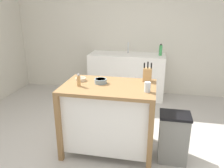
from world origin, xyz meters
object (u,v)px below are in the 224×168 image
Objects in this scene: bowl_stoneware_deep at (101,81)px; bottle_spray_cleaner at (161,50)px; drinking_cup at (147,87)px; sink_faucet at (128,48)px; bowl_ceramic_small at (81,79)px; trash_bin at (173,137)px; pepper_grinder at (79,80)px; kitchen_island at (109,115)px; knife_block at (147,74)px.

bottle_spray_cleaner is at bearing 68.78° from bowl_stoneware_deep.
sink_faucet is at bearing 102.79° from drinking_cup.
trash_bin is at bearing -8.39° from bowl_ceramic_small.
pepper_grinder is at bearing -146.78° from bowl_stoneware_deep.
bottle_spray_cleaner is at bearing 61.17° from bowl_ceramic_small.
drinking_cup reaches higher than kitchen_island.
bottle_spray_cleaner is (0.18, 1.70, 0.02)m from knife_block.
bowl_stoneware_deep reaches higher than trash_bin.
drinking_cup reaches higher than bowl_ceramic_small.
drinking_cup is at bearing -2.59° from pepper_grinder.
bowl_ceramic_small reaches higher than trash_bin.
knife_block is 0.84m from trash_bin.
pepper_grinder is at bearing -115.28° from bottle_spray_cleaner.
bowl_ceramic_small is at bearing 169.11° from bowl_stoneware_deep.
bottle_spray_cleaner reaches higher than bowl_ceramic_small.
drinking_cup is 0.82m from pepper_grinder.
drinking_cup is at bearing -17.84° from bowl_stoneware_deep.
bowl_ceramic_small is 0.58× the size of bottle_spray_cleaner.
pepper_grinder is 1.33m from trash_bin.
kitchen_island is 7.36× the size of bowl_stoneware_deep.
bowl_stoneware_deep is 0.70× the size of sink_faucet.
bowl_ceramic_small is at bearing -100.12° from sink_faucet.
pepper_grinder is (-0.23, -0.15, 0.04)m from bowl_stoneware_deep.
kitchen_island is at bearing -26.36° from bowl_stoneware_deep.
pepper_grinder is (-0.35, -0.09, 0.47)m from kitchen_island.
trash_bin is (1.16, 0.03, -0.66)m from pepper_grinder.
drinking_cup is at bearing -94.20° from bottle_spray_cleaner.
knife_block is 0.40m from drinking_cup.
pepper_grinder reaches higher than bowl_stoneware_deep.
sink_faucet reaches higher than drinking_cup.
trash_bin is at bearing -42.50° from knife_block.
trash_bin is at bearing -4.67° from kitchen_island.
bowl_stoneware_deep is 0.25× the size of trash_bin.
kitchen_island is 9.85× the size of drinking_cup.
knife_block is at bearing -95.87° from bottle_spray_cleaner.
drinking_cup reaches higher than trash_bin.
bottle_spray_cleaner is at bearing 84.13° from knife_block.
bowl_stoneware_deep is at bearing -92.16° from sink_faucet.
kitchen_island is 0.83m from trash_bin.
pepper_grinder reaches higher than kitchen_island.
bowl_stoneware_deep is 2.05m from bottle_spray_cleaner.
pepper_grinder is (0.05, -0.21, 0.05)m from bowl_ceramic_small.
sink_faucet is (0.36, 2.00, 0.09)m from bowl_ceramic_small.
drinking_cup is at bearing -169.13° from trash_bin.
pepper_grinder is 0.69× the size of bottle_spray_cleaner.
sink_faucet is (-0.85, 2.18, 0.70)m from trash_bin.
bottle_spray_cleaner reaches higher than pepper_grinder.
bowl_ceramic_small is (-0.40, 0.11, 0.42)m from kitchen_island.
kitchen_island is at bearing 164.43° from drinking_cup.
knife_block is 1.11× the size of bottle_spray_cleaner.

